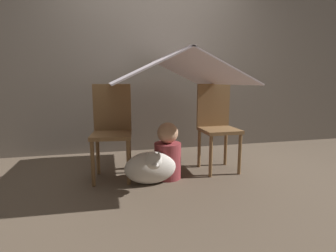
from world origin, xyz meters
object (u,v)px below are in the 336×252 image
Objects in this scene: chair_left at (112,127)px; person_front at (168,154)px; dog at (151,167)px; chair_right at (217,123)px.

person_front is (0.53, -0.16, -0.26)m from chair_left.
chair_left reaches higher than dog.
chair_right is at bearing 6.57° from chair_left.
chair_left is 0.62m from person_front.
chair_left is at bearing 139.26° from dog.
chair_right is at bearing 20.49° from dog.
chair_left reaches higher than person_front.
chair_right is (1.13, 0.00, 0.00)m from chair_left.
person_front is at bearing -165.26° from chair_right.
chair_right reaches higher than dog.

